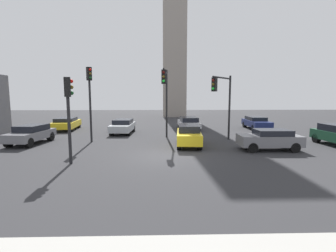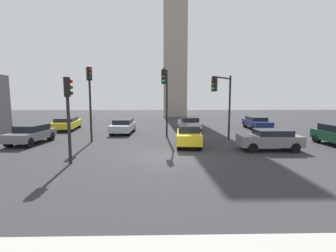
{
  "view_description": "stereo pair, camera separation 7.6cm",
  "coord_description": "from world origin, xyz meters",
  "px_view_note": "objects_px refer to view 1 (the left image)",
  "views": [
    {
      "loc": [
        -0.13,
        -14.27,
        3.53
      ],
      "look_at": [
        0.37,
        4.4,
        1.27
      ],
      "focal_mm": 26.07,
      "sensor_mm": 36.0,
      "label": 1
    },
    {
      "loc": [
        -0.06,
        -14.27,
        3.53
      ],
      "look_at": [
        0.37,
        4.4,
        1.27
      ],
      "focal_mm": 26.07,
      "sensor_mm": 36.0,
      "label": 2
    }
  ],
  "objects_px": {
    "traffic_light_3": "(90,91)",
    "car_5": "(189,123)",
    "car_0": "(123,126)",
    "car_3": "(256,122)",
    "car_4": "(31,134)",
    "car_6": "(189,135)",
    "traffic_light_2": "(68,104)",
    "traffic_light_1": "(165,89)",
    "car_1": "(66,123)",
    "car_7": "(270,139)",
    "traffic_light_0": "(222,95)"
  },
  "relations": [
    {
      "from": "traffic_light_2",
      "to": "car_6",
      "type": "height_order",
      "value": "traffic_light_2"
    },
    {
      "from": "traffic_light_3",
      "to": "car_1",
      "type": "distance_m",
      "value": 9.09
    },
    {
      "from": "traffic_light_2",
      "to": "car_3",
      "type": "distance_m",
      "value": 20.33
    },
    {
      "from": "traffic_light_2",
      "to": "car_1",
      "type": "height_order",
      "value": "traffic_light_2"
    },
    {
      "from": "traffic_light_0",
      "to": "traffic_light_1",
      "type": "xyz_separation_m",
      "value": [
        -4.38,
        0.76,
        0.42
      ]
    },
    {
      "from": "traffic_light_1",
      "to": "car_3",
      "type": "bearing_deg",
      "value": 127.87
    },
    {
      "from": "traffic_light_2",
      "to": "car_3",
      "type": "height_order",
      "value": "traffic_light_2"
    },
    {
      "from": "car_0",
      "to": "car_1",
      "type": "relative_size",
      "value": 0.89
    },
    {
      "from": "car_1",
      "to": "car_4",
      "type": "xyz_separation_m",
      "value": [
        0.29,
        -7.66,
        0.05
      ]
    },
    {
      "from": "traffic_light_2",
      "to": "car_3",
      "type": "bearing_deg",
      "value": 20.55
    },
    {
      "from": "car_5",
      "to": "car_0",
      "type": "bearing_deg",
      "value": 109.94
    },
    {
      "from": "car_3",
      "to": "car_7",
      "type": "relative_size",
      "value": 1.18
    },
    {
      "from": "traffic_light_2",
      "to": "traffic_light_3",
      "type": "xyz_separation_m",
      "value": [
        -0.68,
        6.21,
        0.8
      ]
    },
    {
      "from": "car_7",
      "to": "traffic_light_2",
      "type": "bearing_deg",
      "value": 14.89
    },
    {
      "from": "car_0",
      "to": "car_7",
      "type": "bearing_deg",
      "value": 56.63
    },
    {
      "from": "traffic_light_1",
      "to": "traffic_light_2",
      "type": "bearing_deg",
      "value": -32.2
    },
    {
      "from": "traffic_light_3",
      "to": "car_5",
      "type": "distance_m",
      "value": 11.61
    },
    {
      "from": "traffic_light_2",
      "to": "traffic_light_3",
      "type": "distance_m",
      "value": 6.3
    },
    {
      "from": "car_1",
      "to": "car_7",
      "type": "relative_size",
      "value": 1.23
    },
    {
      "from": "car_5",
      "to": "car_3",
      "type": "bearing_deg",
      "value": -93.07
    },
    {
      "from": "car_1",
      "to": "car_6",
      "type": "xyz_separation_m",
      "value": [
        12.08,
        -8.7,
        0.08
      ]
    },
    {
      "from": "car_6",
      "to": "traffic_light_1",
      "type": "bearing_deg",
      "value": -138.7
    },
    {
      "from": "car_1",
      "to": "car_7",
      "type": "distance_m",
      "value": 20.12
    },
    {
      "from": "traffic_light_3",
      "to": "car_1",
      "type": "relative_size",
      "value": 1.18
    },
    {
      "from": "car_0",
      "to": "car_1",
      "type": "height_order",
      "value": "car_0"
    },
    {
      "from": "car_4",
      "to": "traffic_light_0",
      "type": "bearing_deg",
      "value": 97.25
    },
    {
      "from": "traffic_light_0",
      "to": "traffic_light_2",
      "type": "relative_size",
      "value": 1.15
    },
    {
      "from": "traffic_light_2",
      "to": "car_4",
      "type": "xyz_separation_m",
      "value": [
        -5.03,
        5.65,
        -2.42
      ]
    },
    {
      "from": "traffic_light_3",
      "to": "car_3",
      "type": "xyz_separation_m",
      "value": [
        15.77,
        7.18,
        -3.23
      ]
    },
    {
      "from": "traffic_light_0",
      "to": "traffic_light_1",
      "type": "distance_m",
      "value": 4.46
    },
    {
      "from": "traffic_light_3",
      "to": "car_4",
      "type": "bearing_deg",
      "value": -123.92
    },
    {
      "from": "traffic_light_3",
      "to": "traffic_light_2",
      "type": "bearing_deg",
      "value": -35.02
    },
    {
      "from": "traffic_light_3",
      "to": "car_5",
      "type": "bearing_deg",
      "value": 89.7
    },
    {
      "from": "car_4",
      "to": "car_6",
      "type": "relative_size",
      "value": 1.01
    },
    {
      "from": "car_0",
      "to": "car_6",
      "type": "xyz_separation_m",
      "value": [
        5.71,
        -6.19,
        0.08
      ]
    },
    {
      "from": "car_4",
      "to": "car_6",
      "type": "height_order",
      "value": "car_6"
    },
    {
      "from": "traffic_light_1",
      "to": "traffic_light_2",
      "type": "xyz_separation_m",
      "value": [
        -5.1,
        -6.83,
        -0.93
      ]
    },
    {
      "from": "car_1",
      "to": "car_3",
      "type": "xyz_separation_m",
      "value": [
        20.41,
        0.08,
        0.03
      ]
    },
    {
      "from": "car_1",
      "to": "car_3",
      "type": "bearing_deg",
      "value": -95.87
    },
    {
      "from": "traffic_light_0",
      "to": "car_0",
      "type": "xyz_separation_m",
      "value": [
        -8.44,
        4.74,
        -2.97
      ]
    },
    {
      "from": "traffic_light_1",
      "to": "car_7",
      "type": "relative_size",
      "value": 1.46
    },
    {
      "from": "car_7",
      "to": "traffic_light_3",
      "type": "bearing_deg",
      "value": -13.51
    },
    {
      "from": "traffic_light_0",
      "to": "car_1",
      "type": "distance_m",
      "value": 16.74
    },
    {
      "from": "traffic_light_1",
      "to": "car_7",
      "type": "distance_m",
      "value": 8.54
    },
    {
      "from": "car_0",
      "to": "car_6",
      "type": "relative_size",
      "value": 1.04
    },
    {
      "from": "car_5",
      "to": "traffic_light_3",
      "type": "bearing_deg",
      "value": 128.86
    },
    {
      "from": "traffic_light_2",
      "to": "car_1",
      "type": "bearing_deg",
      "value": 90.73
    },
    {
      "from": "car_5",
      "to": "car_6",
      "type": "distance_m",
      "value": 8.96
    },
    {
      "from": "traffic_light_0",
      "to": "car_3",
      "type": "distance_m",
      "value": 9.69
    },
    {
      "from": "car_3",
      "to": "car_7",
      "type": "distance_m",
      "value": 10.92
    }
  ]
}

